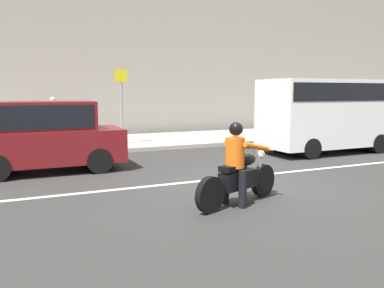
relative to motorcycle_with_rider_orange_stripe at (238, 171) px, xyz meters
The scene contains 9 objects.
ground_plane 1.44m from the motorcycle_with_rider_orange_stripe, 55.13° to the left, with size 80.00×80.00×0.00m, color #2D2D2D.
sidewalk_slab 9.11m from the motorcycle_with_rider_orange_stripe, 85.33° to the left, with size 40.00×4.40×0.14m, color #99968E.
building_facade 13.14m from the motorcycle_with_rider_orange_stripe, 86.60° to the left, with size 40.00×1.40×9.43m, color gray.
lane_marking_stripe 2.12m from the motorcycle_with_rider_orange_stripe, 75.44° to the left, with size 18.00×0.14×0.01m, color silver.
motorcycle_with_rider_orange_stripe is the anchor object (origin of this frame).
parked_van_white 7.32m from the motorcycle_with_rider_orange_stripe, 34.91° to the left, with size 4.60×1.96×2.43m.
parked_hatchback_maroon 5.44m from the motorcycle_with_rider_orange_stripe, 122.60° to the left, with size 3.77×1.76×1.80m.
street_sign_post 8.04m from the motorcycle_with_rider_orange_stripe, 90.79° to the left, with size 0.44×0.08×2.71m.
pedestrian_bystander 10.03m from the motorcycle_with_rider_orange_stripe, 103.20° to the left, with size 0.34×0.34×1.70m.
Camera 1 is at (-4.40, -7.13, 2.04)m, focal length 37.01 mm.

